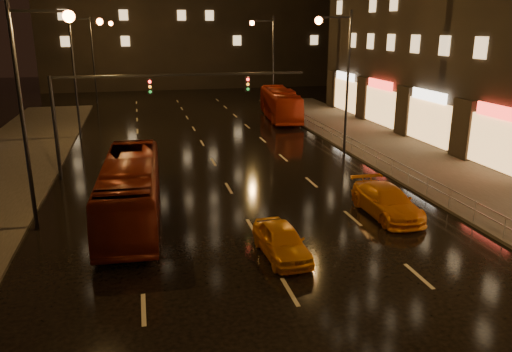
# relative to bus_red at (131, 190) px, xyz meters

# --- Properties ---
(ground) EXTENTS (140.00, 140.00, 0.00)m
(ground) POSITION_rel_bus_red_xyz_m (5.35, 7.72, -1.50)
(ground) COLOR black
(ground) RESTS_ON ground
(sidewalk_right) EXTENTS (7.00, 70.00, 0.15)m
(sidewalk_right) POSITION_rel_bus_red_xyz_m (18.85, 2.72, -1.42)
(sidewalk_right) COLOR #38332D
(sidewalk_right) RESTS_ON ground
(traffic_signal) EXTENTS (15.31, 0.32, 6.20)m
(traffic_signal) POSITION_rel_bus_red_xyz_m (0.29, 7.72, 3.24)
(traffic_signal) COLOR black
(traffic_signal) RESTS_ON ground
(railing_right) EXTENTS (0.05, 56.00, 1.00)m
(railing_right) POSITION_rel_bus_red_xyz_m (15.55, 5.72, -0.60)
(railing_right) COLOR #99999E
(railing_right) RESTS_ON sidewalk_right
(bus_red) EXTENTS (3.02, 10.87, 3.00)m
(bus_red) POSITION_rel_bus_red_xyz_m (0.00, 0.00, 0.00)
(bus_red) COLOR #621A0E
(bus_red) RESTS_ON ground
(bus_curb) EXTENTS (3.69, 11.09, 3.03)m
(bus_curb) POSITION_rel_bus_red_xyz_m (14.35, 24.68, 0.02)
(bus_curb) COLOR #A72710
(bus_curb) RESTS_ON ground
(taxi_near) EXTENTS (1.79, 4.00, 1.34)m
(taxi_near) POSITION_rel_bus_red_xyz_m (5.85, -5.48, -0.83)
(taxi_near) COLOR orange
(taxi_near) RESTS_ON ground
(taxi_far) EXTENTS (2.08, 4.99, 1.44)m
(taxi_far) POSITION_rel_bus_red_xyz_m (12.10, -2.28, -0.78)
(taxi_far) COLOR orange
(taxi_far) RESTS_ON ground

